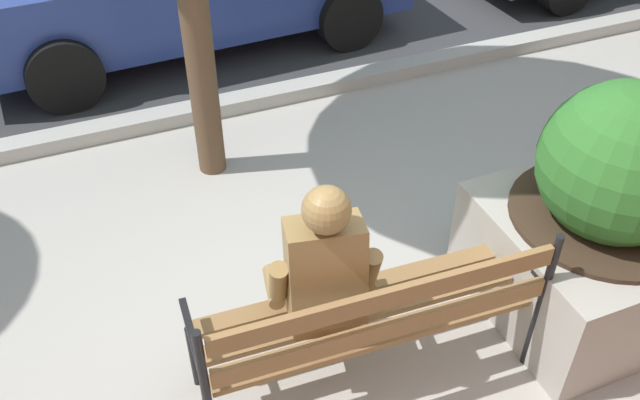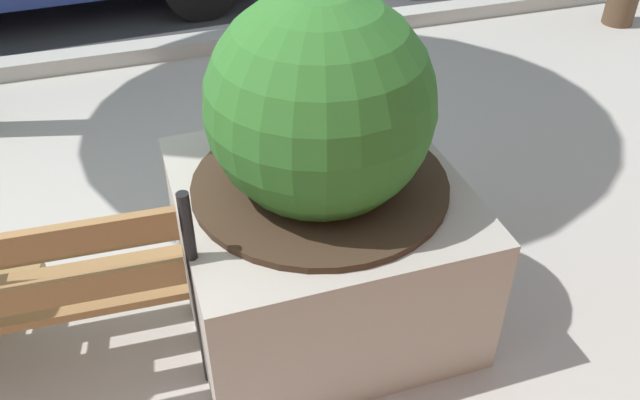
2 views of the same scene
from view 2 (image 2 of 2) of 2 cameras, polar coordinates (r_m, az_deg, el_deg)
The scene contains 2 objects.
curb_stone at distance 5.53m, azimuth -25.44°, elevation 9.99°, with size 60.00×0.20×0.12m, color #B2AFA8.
concrete_planter at distance 2.73m, azimuth -0.00°, elevation 0.64°, with size 1.15×1.15×1.48m.
Camera 2 is at (0.83, -2.10, 2.26)m, focal length 37.56 mm.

